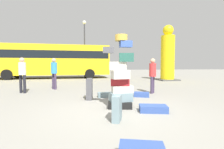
{
  "coord_description": "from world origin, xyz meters",
  "views": [
    {
      "loc": [
        -0.84,
        -4.49,
        1.26
      ],
      "look_at": [
        0.18,
        1.57,
        0.91
      ],
      "focal_mm": 26.14,
      "sensor_mm": 36.0,
      "label": 1
    }
  ],
  "objects_px": {
    "suitcase_slate_foreground_near": "(105,95)",
    "yellow_dummy_statue": "(168,56)",
    "suitcase_slate_upright_blue": "(117,108)",
    "parked_bus": "(52,59)",
    "person_tourist_with_camera": "(153,73)",
    "person_bearded_onlooker": "(54,71)",
    "suitcase_charcoal_behind_tower": "(89,89)",
    "suitcase_navy_left_side": "(153,109)",
    "lamp_post": "(85,40)",
    "suitcase_navy_white_trunk": "(142,94)",
    "person_passerby_in_red": "(22,72)",
    "suitcase_tower": "(121,80)"
  },
  "relations": [
    {
      "from": "suitcase_slate_foreground_near",
      "to": "yellow_dummy_statue",
      "type": "xyz_separation_m",
      "value": [
        6.04,
        6.31,
        1.95
      ]
    },
    {
      "from": "suitcase_slate_upright_blue",
      "to": "parked_bus",
      "type": "xyz_separation_m",
      "value": [
        -3.79,
        12.95,
        1.55
      ]
    },
    {
      "from": "person_tourist_with_camera",
      "to": "parked_bus",
      "type": "distance_m",
      "value": 11.42
    },
    {
      "from": "suitcase_slate_upright_blue",
      "to": "person_bearded_onlooker",
      "type": "relative_size",
      "value": 0.36
    },
    {
      "from": "suitcase_charcoal_behind_tower",
      "to": "parked_bus",
      "type": "distance_m",
      "value": 11.1
    },
    {
      "from": "suitcase_slate_upright_blue",
      "to": "suitcase_navy_left_side",
      "type": "distance_m",
      "value": 1.24
    },
    {
      "from": "person_tourist_with_camera",
      "to": "yellow_dummy_statue",
      "type": "height_order",
      "value": "yellow_dummy_statue"
    },
    {
      "from": "suitcase_slate_foreground_near",
      "to": "lamp_post",
      "type": "height_order",
      "value": "lamp_post"
    },
    {
      "from": "person_bearded_onlooker",
      "to": "lamp_post",
      "type": "height_order",
      "value": "lamp_post"
    },
    {
      "from": "suitcase_navy_white_trunk",
      "to": "suitcase_navy_left_side",
      "type": "relative_size",
      "value": 0.81
    },
    {
      "from": "yellow_dummy_statue",
      "to": "suitcase_navy_white_trunk",
      "type": "bearing_deg",
      "value": -125.34
    },
    {
      "from": "suitcase_charcoal_behind_tower",
      "to": "parked_bus",
      "type": "xyz_separation_m",
      "value": [
        -3.24,
        10.52,
        1.45
      ]
    },
    {
      "from": "suitcase_slate_foreground_near",
      "to": "person_passerby_in_red",
      "type": "bearing_deg",
      "value": 154.7
    },
    {
      "from": "suitcase_slate_upright_blue",
      "to": "person_passerby_in_red",
      "type": "relative_size",
      "value": 0.36
    },
    {
      "from": "person_passerby_in_red",
      "to": "suitcase_navy_left_side",
      "type": "bearing_deg",
      "value": -11.69
    },
    {
      "from": "suitcase_charcoal_behind_tower",
      "to": "yellow_dummy_statue",
      "type": "height_order",
      "value": "yellow_dummy_statue"
    },
    {
      "from": "person_bearded_onlooker",
      "to": "person_passerby_in_red",
      "type": "relative_size",
      "value": 1.01
    },
    {
      "from": "suitcase_slate_upright_blue",
      "to": "person_tourist_with_camera",
      "type": "xyz_separation_m",
      "value": [
        2.28,
        3.31,
        0.64
      ]
    },
    {
      "from": "parked_bus",
      "to": "lamp_post",
      "type": "bearing_deg",
      "value": 5.64
    },
    {
      "from": "suitcase_navy_white_trunk",
      "to": "suitcase_navy_left_side",
      "type": "bearing_deg",
      "value": -79.79
    },
    {
      "from": "person_bearded_onlooker",
      "to": "person_passerby_in_red",
      "type": "height_order",
      "value": "person_bearded_onlooker"
    },
    {
      "from": "suitcase_charcoal_behind_tower",
      "to": "person_bearded_onlooker",
      "type": "xyz_separation_m",
      "value": [
        -1.73,
        2.85,
        0.58
      ]
    },
    {
      "from": "suitcase_charcoal_behind_tower",
      "to": "person_tourist_with_camera",
      "type": "xyz_separation_m",
      "value": [
        2.83,
        0.88,
        0.54
      ]
    },
    {
      "from": "suitcase_navy_white_trunk",
      "to": "suitcase_charcoal_behind_tower",
      "type": "bearing_deg",
      "value": -152.59
    },
    {
      "from": "suitcase_charcoal_behind_tower",
      "to": "suitcase_navy_white_trunk",
      "type": "relative_size",
      "value": 1.31
    },
    {
      "from": "suitcase_slate_foreground_near",
      "to": "parked_bus",
      "type": "xyz_separation_m",
      "value": [
        -3.85,
        10.18,
        1.74
      ]
    },
    {
      "from": "suitcase_navy_left_side",
      "to": "suitcase_slate_foreground_near",
      "type": "bearing_deg",
      "value": 128.64
    },
    {
      "from": "suitcase_tower",
      "to": "person_bearded_onlooker",
      "type": "relative_size",
      "value": 1.31
    },
    {
      "from": "suitcase_slate_foreground_near",
      "to": "lamp_post",
      "type": "bearing_deg",
      "value": 92.59
    },
    {
      "from": "person_tourist_with_camera",
      "to": "yellow_dummy_statue",
      "type": "xyz_separation_m",
      "value": [
        3.82,
        5.76,
        1.11
      ]
    },
    {
      "from": "lamp_post",
      "to": "suitcase_tower",
      "type": "bearing_deg",
      "value": -85.24
    },
    {
      "from": "suitcase_charcoal_behind_tower",
      "to": "lamp_post",
      "type": "xyz_separation_m",
      "value": [
        -0.15,
        10.94,
        3.4
      ]
    },
    {
      "from": "suitcase_charcoal_behind_tower",
      "to": "person_passerby_in_red",
      "type": "bearing_deg",
      "value": 154.6
    },
    {
      "from": "person_bearded_onlooker",
      "to": "lamp_post",
      "type": "xyz_separation_m",
      "value": [
        1.58,
        8.09,
        2.81
      ]
    },
    {
      "from": "person_bearded_onlooker",
      "to": "parked_bus",
      "type": "distance_m",
      "value": 7.86
    },
    {
      "from": "person_passerby_in_red",
      "to": "lamp_post",
      "type": "xyz_separation_m",
      "value": [
        2.78,
        9.04,
        2.83
      ]
    },
    {
      "from": "suitcase_navy_left_side",
      "to": "yellow_dummy_statue",
      "type": "height_order",
      "value": "yellow_dummy_statue"
    },
    {
      "from": "suitcase_slate_upright_blue",
      "to": "suitcase_navy_left_side",
      "type": "relative_size",
      "value": 0.79
    },
    {
      "from": "person_tourist_with_camera",
      "to": "person_passerby_in_red",
      "type": "distance_m",
      "value": 5.85
    },
    {
      "from": "suitcase_slate_foreground_near",
      "to": "person_bearded_onlooker",
      "type": "xyz_separation_m",
      "value": [
        -2.34,
        2.51,
        0.88
      ]
    },
    {
      "from": "suitcase_slate_upright_blue",
      "to": "suitcase_slate_foreground_near",
      "type": "bearing_deg",
      "value": 109.84
    },
    {
      "from": "person_tourist_with_camera",
      "to": "suitcase_charcoal_behind_tower",
      "type": "bearing_deg",
      "value": -33.46
    },
    {
      "from": "suitcase_navy_white_trunk",
      "to": "parked_bus",
      "type": "xyz_separation_m",
      "value": [
        -5.32,
        10.31,
        1.75
      ]
    },
    {
      "from": "suitcase_slate_foreground_near",
      "to": "person_passerby_in_red",
      "type": "height_order",
      "value": "person_passerby_in_red"
    },
    {
      "from": "person_passerby_in_red",
      "to": "yellow_dummy_statue",
      "type": "height_order",
      "value": "yellow_dummy_statue"
    },
    {
      "from": "suitcase_slate_upright_blue",
      "to": "person_passerby_in_red",
      "type": "distance_m",
      "value": 5.6
    },
    {
      "from": "lamp_post",
      "to": "person_bearded_onlooker",
      "type": "bearing_deg",
      "value": -101.08
    },
    {
      "from": "suitcase_slate_upright_blue",
      "to": "suitcase_navy_white_trunk",
      "type": "bearing_deg",
      "value": 80.92
    },
    {
      "from": "suitcase_slate_foreground_near",
      "to": "parked_bus",
      "type": "relative_size",
      "value": 0.05
    },
    {
      "from": "suitcase_navy_white_trunk",
      "to": "person_bearded_onlooker",
      "type": "height_order",
      "value": "person_bearded_onlooker"
    }
  ]
}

